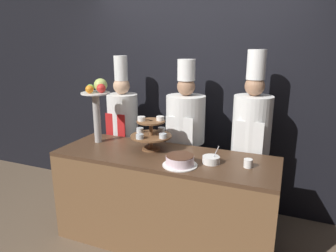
# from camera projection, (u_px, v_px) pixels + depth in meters

# --- Properties ---
(wall_back) EXTENTS (10.00, 0.06, 2.80)m
(wall_back) POSITION_uv_depth(u_px,v_px,m) (196.00, 88.00, 3.49)
(wall_back) COLOR black
(wall_back) RESTS_ON ground_plane
(buffet_counter) EXTENTS (2.05, 0.70, 0.91)m
(buffet_counter) POSITION_uv_depth(u_px,v_px,m) (164.00, 199.00, 2.87)
(buffet_counter) COLOR brown
(buffet_counter) RESTS_ON ground_plane
(tiered_stand) EXTENTS (0.39, 0.39, 0.33)m
(tiered_stand) POSITION_uv_depth(u_px,v_px,m) (151.00, 133.00, 2.85)
(tiered_stand) COLOR brown
(tiered_stand) RESTS_ON buffet_counter
(fruit_pedestal) EXTENTS (0.29, 0.29, 0.65)m
(fruit_pedestal) POSITION_uv_depth(u_px,v_px,m) (97.00, 98.00, 3.02)
(fruit_pedestal) COLOR #B2ADA8
(fruit_pedestal) RESTS_ON buffet_counter
(cake_round) EXTENTS (0.30, 0.30, 0.09)m
(cake_round) POSITION_uv_depth(u_px,v_px,m) (180.00, 161.00, 2.50)
(cake_round) COLOR white
(cake_round) RESTS_ON buffet_counter
(cup_white) EXTENTS (0.07, 0.07, 0.07)m
(cup_white) POSITION_uv_depth(u_px,v_px,m) (248.00, 163.00, 2.46)
(cup_white) COLOR white
(cup_white) RESTS_ON buffet_counter
(serving_bowl_near) EXTENTS (0.15, 0.15, 0.16)m
(serving_bowl_near) POSITION_uv_depth(u_px,v_px,m) (211.00, 160.00, 2.55)
(serving_bowl_near) COLOR white
(serving_bowl_near) RESTS_ON buffet_counter
(chef_left) EXTENTS (0.35, 0.35, 1.77)m
(chef_left) POSITION_uv_depth(u_px,v_px,m) (123.00, 128.00, 3.54)
(chef_left) COLOR #38332D
(chef_left) RESTS_ON ground_plane
(chef_center_left) EXTENTS (0.42, 0.42, 1.75)m
(chef_center_left) POSITION_uv_depth(u_px,v_px,m) (185.00, 134.00, 3.26)
(chef_center_left) COLOR black
(chef_center_left) RESTS_ON ground_plane
(chef_center_right) EXTENTS (0.38, 0.38, 1.85)m
(chef_center_right) POSITION_uv_depth(u_px,v_px,m) (251.00, 138.00, 2.99)
(chef_center_right) COLOR #38332D
(chef_center_right) RESTS_ON ground_plane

